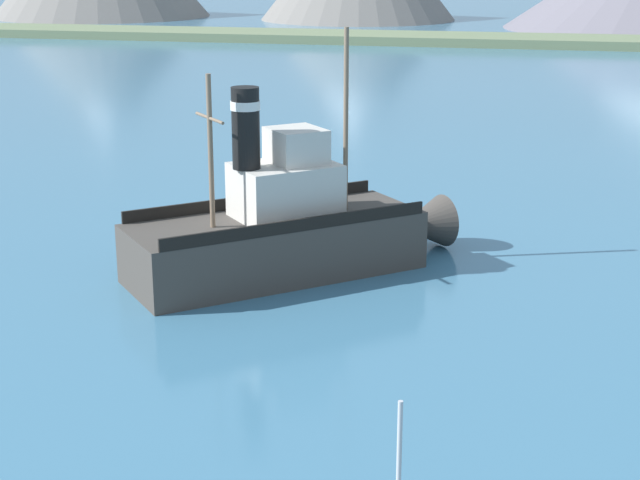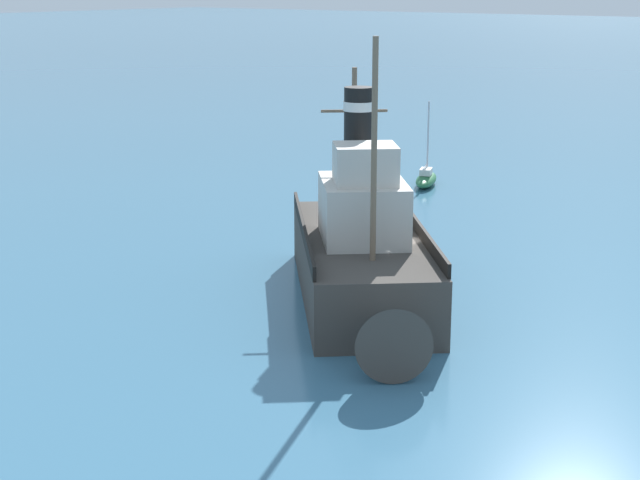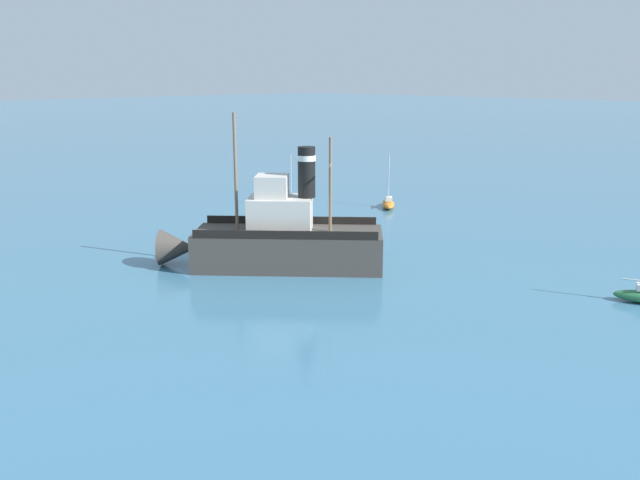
# 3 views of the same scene
# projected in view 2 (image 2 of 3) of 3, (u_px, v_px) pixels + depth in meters

# --- Properties ---
(ground_plane) EXTENTS (600.00, 600.00, 0.00)m
(ground_plane) POSITION_uv_depth(u_px,v_px,m) (378.00, 303.00, 36.43)
(ground_plane) COLOR teal
(old_tugboat) EXTENTS (13.03, 12.06, 9.90)m
(old_tugboat) POSITION_uv_depth(u_px,v_px,m) (363.00, 255.00, 36.11)
(old_tugboat) COLOR #423D38
(old_tugboat) RESTS_ON ground
(sailboat_green) EXTENTS (3.93, 2.51, 4.90)m
(sailboat_green) POSITION_uv_depth(u_px,v_px,m) (426.00, 179.00, 57.20)
(sailboat_green) COLOR #286B3D
(sailboat_green) RESTS_ON ground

